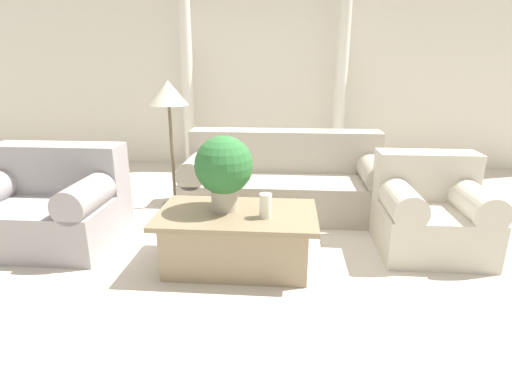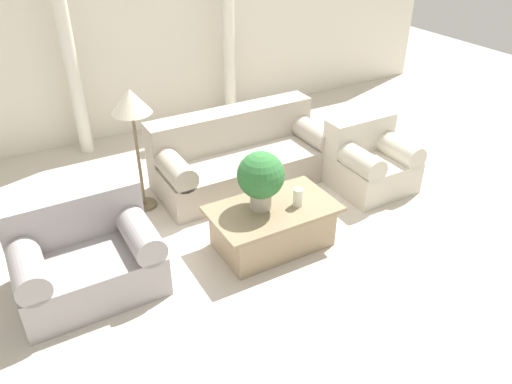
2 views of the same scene
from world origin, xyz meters
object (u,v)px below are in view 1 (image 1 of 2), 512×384
Objects in this scene: sofa_long at (284,180)px; coffee_table at (237,238)px; loveseat at (50,203)px; floor_lamp at (169,100)px; potted_plant at (224,168)px; armchair at (430,210)px.

coffee_table is at bearing -104.79° from sofa_long.
loveseat is 0.87× the size of floor_lamp.
potted_plant is 1.85m from armchair.
coffee_table is at bearing -164.30° from armchair.
armchair is at bearing -19.42° from floor_lamp.
potted_plant is (-0.11, 0.06, 0.57)m from coffee_table.
loveseat is 2.06× the size of potted_plant.
floor_lamp is at bearing 160.58° from armchair.
armchair is at bearing 15.70° from coffee_table.
floor_lamp is (-1.25, 0.03, 0.85)m from sofa_long.
sofa_long is 1.70× the size of coffee_table.
sofa_long is 3.59× the size of potted_plant.
armchair is (3.41, 0.11, -0.00)m from loveseat.
loveseat is at bearing -131.03° from floor_lamp.
sofa_long is 1.51m from floor_lamp.
coffee_table is 1.43× the size of armchair.
potted_plant reaches higher than coffee_table.
coffee_table is (-0.35, -1.33, -0.11)m from sofa_long.
loveseat is at bearing -155.28° from sofa_long.
loveseat is 1.40× the size of armchair.
loveseat is at bearing 168.75° from coffee_table.
coffee_table is 1.89m from floor_lamp.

